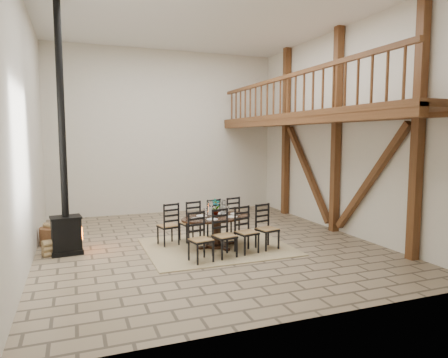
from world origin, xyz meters
name	(u,v)px	position (x,y,z in m)	size (l,w,h in m)	color
ground	(206,243)	(0.00, 0.00, 0.00)	(8.00, 8.00, 0.00)	#8E795E
room_shell	(256,108)	(1.19, 0.00, 3.01)	(7.02, 8.02, 5.01)	beige
rug	(217,247)	(0.12, -0.38, 0.01)	(3.00, 2.50, 0.02)	tan
dining_table	(217,231)	(0.12, -0.38, 0.35)	(2.35, 2.20, 1.05)	black
wood_stove	(65,198)	(-2.89, 0.24, 1.15)	(0.65, 0.53, 5.00)	black
log_basket	(53,235)	(-3.18, 1.12, 0.21)	(0.58, 0.58, 0.48)	brown
log_stack	(51,248)	(-3.19, 0.19, 0.16)	(0.36, 0.30, 0.32)	tan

